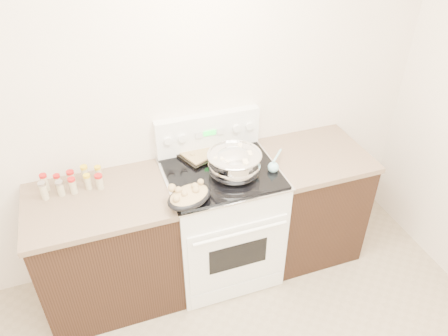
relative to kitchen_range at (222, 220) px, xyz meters
name	(u,v)px	position (x,y,z in m)	size (l,w,h in m)	color
room_shell	(265,250)	(-0.35, -1.42, 1.21)	(4.10, 3.60, 2.75)	#F1E1D0
counter_left	(108,249)	(-0.83, 0.01, -0.03)	(0.93, 0.67, 0.92)	black
counter_right	(308,201)	(0.73, 0.01, -0.03)	(0.73, 0.67, 0.92)	black
kitchen_range	(222,220)	(0.00, 0.00, 0.00)	(0.78, 0.73, 1.22)	white
mixing_bowl	(234,164)	(0.07, -0.07, 0.54)	(0.36, 0.36, 0.21)	silver
roasting_pan	(189,196)	(-0.30, -0.25, 0.50)	(0.36, 0.32, 0.11)	black
baking_sheet	(208,147)	(-0.01, 0.28, 0.47)	(0.52, 0.45, 0.06)	black
wooden_spoon	(222,175)	(-0.02, -0.07, 0.46)	(0.07, 0.27, 0.04)	#9C7B47
blue_ladle	(274,166)	(0.34, -0.11, 0.49)	(0.19, 0.22, 0.09)	#9ADAE6
spice_jars	(72,182)	(-0.97, 0.16, 0.49)	(0.39, 0.16, 0.13)	#BFB28C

